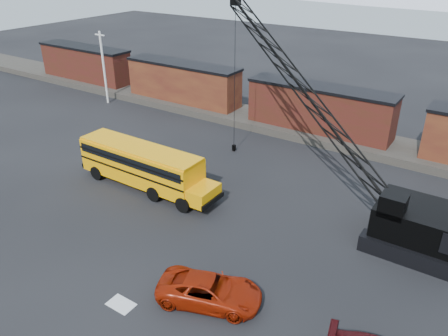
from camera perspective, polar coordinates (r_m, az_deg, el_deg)
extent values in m
plane|color=black|center=(25.85, -7.64, -11.66)|extent=(160.00, 160.00, 0.00)
cube|color=#454038|center=(42.34, 12.06, 4.55)|extent=(120.00, 5.00, 0.70)
cube|color=#4C1715|center=(60.32, -17.65, 12.90)|extent=(13.50, 2.90, 4.00)
cube|color=black|center=(59.90, -17.92, 14.79)|extent=(13.70, 3.10, 0.25)
cube|color=black|center=(63.95, -19.91, 11.73)|extent=(2.20, 2.40, 0.60)
cube|color=black|center=(57.60, -14.67, 10.90)|extent=(2.20, 2.40, 0.60)
cube|color=#491915|center=(49.25, -5.34, 11.08)|extent=(13.50, 2.90, 4.00)
cube|color=black|center=(48.73, -5.45, 13.40)|extent=(13.70, 3.10, 0.25)
cube|color=black|center=(52.37, -8.92, 9.89)|extent=(2.20, 2.40, 0.60)
cube|color=black|center=(47.33, -1.23, 8.38)|extent=(2.20, 2.40, 0.60)
cube|color=#4C1715|center=(41.53, 12.37, 7.55)|extent=(13.50, 2.90, 4.00)
cube|color=black|center=(40.92, 12.65, 10.26)|extent=(13.70, 3.10, 0.25)
cube|color=black|center=(43.67, 7.05, 6.56)|extent=(2.20, 2.40, 0.60)
cube|color=black|center=(40.91, 17.57, 4.05)|extent=(2.20, 2.40, 0.60)
cylinder|color=silver|center=(51.54, -15.42, 12.46)|extent=(0.24, 0.24, 8.00)
cube|color=silver|center=(50.82, -15.92, 16.38)|extent=(1.40, 0.12, 0.12)
cube|color=silver|center=(23.49, -13.29, -16.94)|extent=(1.40, 0.90, 0.02)
cube|color=#F8A105|center=(32.55, -10.83, 0.49)|extent=(10.00, 2.50, 2.50)
cube|color=#F8A105|center=(29.61, -2.82, -3.38)|extent=(1.60, 2.30, 1.10)
cube|color=#F8A105|center=(32.01, -11.03, 2.58)|extent=(10.00, 2.30, 0.18)
cube|color=black|center=(31.47, -12.50, 0.78)|extent=(9.60, 0.05, 0.65)
cube|color=black|center=(33.07, -9.44, 2.39)|extent=(9.60, 0.05, 0.65)
cube|color=black|center=(29.33, -1.46, -4.35)|extent=(0.15, 2.45, 0.35)
cube|color=black|center=(36.42, -16.46, 1.02)|extent=(0.15, 2.50, 0.35)
cylinder|color=black|center=(34.85, -16.24, -0.61)|extent=(1.10, 0.35, 1.10)
cylinder|color=black|center=(36.18, -13.55, 0.79)|extent=(1.10, 0.35, 1.10)
cylinder|color=black|center=(31.04, -9.14, -3.36)|extent=(1.10, 0.35, 1.10)
cylinder|color=black|center=(32.52, -6.44, -1.68)|extent=(1.10, 0.35, 1.10)
cylinder|color=black|center=(29.54, -5.37, -4.80)|extent=(1.10, 0.35, 1.10)
cylinder|color=black|center=(31.10, -2.73, -2.96)|extent=(1.10, 0.35, 1.10)
imported|color=#961D07|center=(22.58, -1.88, -15.69)|extent=(5.74, 4.02, 1.46)
cube|color=black|center=(27.17, 22.95, -10.41)|extent=(5.50, 1.00, 1.00)
cube|color=black|center=(29.84, 24.31, -7.13)|extent=(5.50, 1.00, 1.00)
cube|color=black|center=(27.75, 24.19, -6.32)|extent=(4.80, 3.60, 1.80)
cube|color=black|center=(26.28, 21.20, -4.56)|extent=(1.40, 1.20, 1.30)
cube|color=black|center=(25.80, 20.90, -5.10)|extent=(1.20, 0.06, 0.90)
cube|color=black|center=(35.06, 1.52, 20.95)|extent=(0.70, 0.50, 0.60)
cylinder|color=black|center=(36.22, 1.40, 11.16)|extent=(0.04, 0.04, 12.10)
cube|color=black|center=(38.22, 1.30, 2.69)|extent=(0.25, 0.25, 0.50)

